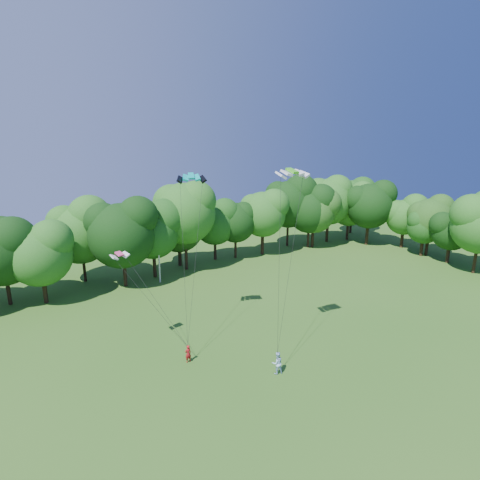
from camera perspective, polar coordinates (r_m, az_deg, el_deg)
ground at (r=27.63m, az=13.62°, el=-27.52°), size 160.00×160.00×0.00m
utility_pole at (r=51.05m, az=-12.32°, el=-1.51°), size 1.78×0.26×8.91m
kite_flyer_left at (r=33.93m, az=-7.92°, el=-16.78°), size 0.61×0.43×1.58m
kite_flyer_right at (r=32.29m, az=5.68°, el=-18.14°), size 1.08×0.93×1.91m
kite_teal at (r=34.52m, az=-7.45°, el=9.65°), size 2.79×1.95×0.55m
kite_green at (r=31.25m, az=7.96°, el=10.41°), size 2.82×1.50×0.45m
kite_pink at (r=33.08m, az=-17.89°, el=-2.02°), size 1.68×1.13×0.30m
tree_back_center at (r=57.10m, az=-9.40°, el=3.39°), size 8.31×8.31×12.08m
tree_back_east at (r=68.02m, az=11.22°, el=5.03°), size 8.26×8.26×12.01m
tree_flank_east at (r=69.43m, az=27.10°, el=3.61°), size 7.88×7.88×11.46m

